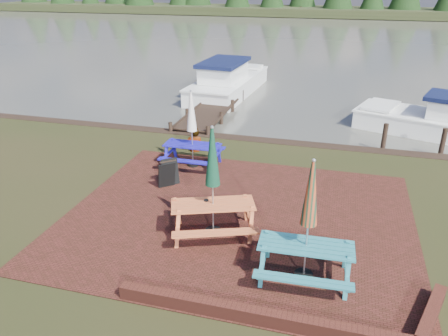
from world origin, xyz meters
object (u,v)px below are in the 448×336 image
object	(u,v)px
picnic_table_red	(213,199)
person	(194,128)
boat_near	(448,123)
picnic_table_teal	(307,240)
jetty	(218,103)
picnic_table_blue	(192,141)
chalkboard	(169,173)
boat_jetty	(228,83)

from	to	relation	value
picnic_table_red	person	distance (m)	5.61
boat_near	picnic_table_red	bearing A→B (deg)	163.27
picnic_table_teal	jetty	size ratio (longest dim) A/B	0.30
picnic_table_blue	boat_near	distance (m)	10.75
chalkboard	jetty	bearing A→B (deg)	56.65
picnic_table_teal	chalkboard	world-z (taller)	picnic_table_teal
picnic_table_red	chalkboard	distance (m)	3.05
chalkboard	boat_near	bearing A→B (deg)	0.47
picnic_table_red	boat_near	size ratio (longest dim) A/B	0.38
picnic_table_blue	boat_near	bearing A→B (deg)	33.95
picnic_table_blue	jetty	xyz separation A→B (m)	(-1.23, 7.35, -0.78)
jetty	person	distance (m)	6.15
boat_near	person	distance (m)	10.41
jetty	picnic_table_blue	bearing A→B (deg)	-80.48
picnic_table_red	boat_jetty	world-z (taller)	picnic_table_red
jetty	person	bearing A→B (deg)	-82.02
jetty	person	size ratio (longest dim) A/B	5.08
picnic_table_teal	boat_jetty	world-z (taller)	picnic_table_teal
jetty	picnic_table_red	bearing A→B (deg)	-74.55
picnic_table_red	picnic_table_blue	world-z (taller)	picnic_table_red
boat_near	jetty	bearing A→B (deg)	101.26
boat_jetty	boat_near	world-z (taller)	boat_jetty
chalkboard	person	xyz separation A→B (m)	(-0.19, 2.96, 0.47)
jetty	boat_jetty	size ratio (longest dim) A/B	1.20
picnic_table_teal	picnic_table_red	bearing A→B (deg)	151.69
boat_near	chalkboard	bearing A→B (deg)	148.95
picnic_table_teal	jetty	bearing A→B (deg)	111.32
picnic_table_red	picnic_table_blue	xyz separation A→B (m)	(-1.86, 3.83, -0.08)
picnic_table_blue	person	xyz separation A→B (m)	(-0.39, 1.31, -0.01)
picnic_table_teal	jetty	world-z (taller)	picnic_table_teal
chalkboard	boat_jetty	world-z (taller)	boat_jetty
picnic_table_teal	jetty	xyz separation A→B (m)	(-5.43, 12.32, -0.83)
picnic_table_teal	boat_jetty	distance (m)	16.35
boat_jetty	picnic_table_red	bearing A→B (deg)	-72.49
jetty	picnic_table_teal	bearing A→B (deg)	-66.21
chalkboard	jetty	size ratio (longest dim) A/B	0.09
picnic_table_teal	picnic_table_blue	world-z (taller)	picnic_table_teal
picnic_table_teal	boat_near	size ratio (longest dim) A/B	0.37
boat_jetty	person	xyz separation A→B (m)	(1.16, -9.03, 0.45)
picnic_table_red	person	size ratio (longest dim) A/B	1.56
picnic_table_teal	person	distance (m)	7.77
picnic_table_teal	picnic_table_blue	size ratio (longest dim) A/B	1.06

